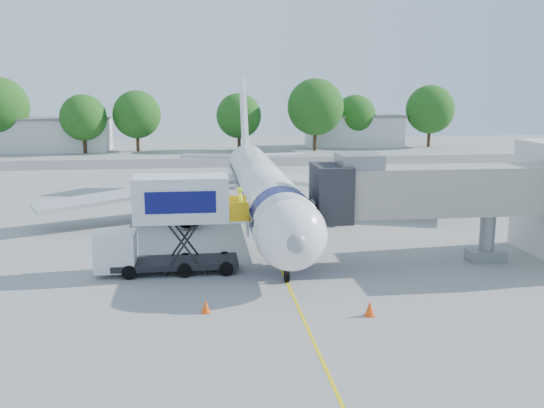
{
  "coord_description": "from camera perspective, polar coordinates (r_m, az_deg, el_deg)",
  "views": [
    {
      "loc": [
        -4.51,
        -40.46,
        10.48
      ],
      "look_at": [
        -0.13,
        -3.91,
        3.2
      ],
      "focal_mm": 40.0,
      "sensor_mm": 36.0,
      "label": 1
    }
  ],
  "objects": [
    {
      "name": "safety_cone_a",
      "position": [
        28.6,
        9.19,
        -9.7
      ],
      "size": [
        0.46,
        0.46,
        0.74
      ],
      "color": "#FF4A0D",
      "rests_on": "ground"
    },
    {
      "name": "tree_e",
      "position": [
        97.81,
        4.11,
        9.1
      ],
      "size": [
        9.0,
        9.0,
        11.47
      ],
      "color": "#382314",
      "rests_on": "ground"
    },
    {
      "name": "ground",
      "position": [
        42.03,
        -0.45,
        -3.25
      ],
      "size": [
        160.0,
        160.0,
        0.0
      ],
      "primitive_type": "plane",
      "color": "#969693",
      "rests_on": "ground"
    },
    {
      "name": "ground_tug",
      "position": [
        26.29,
        4.49,
        -10.75
      ],
      "size": [
        3.49,
        2.29,
        1.29
      ],
      "rotation": [
        0.0,
        0.0,
        -0.21
      ],
      "color": "silver",
      "rests_on": "ground"
    },
    {
      "name": "taxiway_strip",
      "position": [
        83.24,
        -3.67,
        3.94
      ],
      "size": [
        120.0,
        10.0,
        0.01
      ],
      "primitive_type": "cube",
      "color": "#59595B",
      "rests_on": "ground"
    },
    {
      "name": "tree_d",
      "position": [
        97.79,
        -3.14,
        8.29
      ],
      "size": [
        7.19,
        7.19,
        9.17
      ],
      "color": "#382314",
      "rests_on": "ground"
    },
    {
      "name": "tree_c",
      "position": [
        98.66,
        -12.61,
        8.22
      ],
      "size": [
        7.53,
        7.53,
        9.61
      ],
      "color": "#382314",
      "rests_on": "ground"
    },
    {
      "name": "safety_cone_b",
      "position": [
        28.79,
        -6.26,
        -9.54
      ],
      "size": [
        0.42,
        0.42,
        0.67
      ],
      "color": "#FF4A0D",
      "rests_on": "ground"
    },
    {
      "name": "tree_f",
      "position": [
        104.83,
        7.84,
        8.27
      ],
      "size": [
        6.9,
        6.9,
        8.79
      ],
      "color": "#382314",
      "rests_on": "ground"
    },
    {
      "name": "aircraft",
      "position": [
        45.43,
        -1.03,
        1.64
      ],
      "size": [
        34.17,
        37.73,
        11.35
      ],
      "color": "white",
      "rests_on": "ground"
    },
    {
      "name": "tree_g",
      "position": [
        107.08,
        14.67,
        8.61
      ],
      "size": [
        8.18,
        8.18,
        10.42
      ],
      "color": "#382314",
      "rests_on": "ground"
    },
    {
      "name": "guidance_line",
      "position": [
        42.03,
        -0.45,
        -3.24
      ],
      "size": [
        0.15,
        70.0,
        0.01
      ],
      "primitive_type": "cube",
      "color": "yellow",
      "rests_on": "ground"
    },
    {
      "name": "outbuilding_right",
      "position": [
        106.12,
        7.72,
        6.87
      ],
      "size": [
        16.4,
        7.4,
        5.3
      ],
      "color": "beige",
      "rests_on": "ground"
    },
    {
      "name": "outbuilding_left",
      "position": [
        103.46,
        -20.05,
        6.18
      ],
      "size": [
        18.4,
        8.4,
        5.3
      ],
      "color": "beige",
      "rests_on": "ground"
    },
    {
      "name": "tree_b",
      "position": [
        98.09,
        -17.33,
        7.77
      ],
      "size": [
        7.09,
        7.09,
        9.04
      ],
      "color": "#382314",
      "rests_on": "ground"
    },
    {
      "name": "jet_bridge",
      "position": [
        36.24,
        13.46,
        1.13
      ],
      "size": [
        13.9,
        3.2,
        6.6
      ],
      "color": "#A19889",
      "rests_on": "ground"
    },
    {
      "name": "catering_hiloader",
      "position": [
        34.38,
        -9.59,
        -1.95
      ],
      "size": [
        8.5,
        2.44,
        5.5
      ],
      "color": "black",
      "rests_on": "ground"
    }
  ]
}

